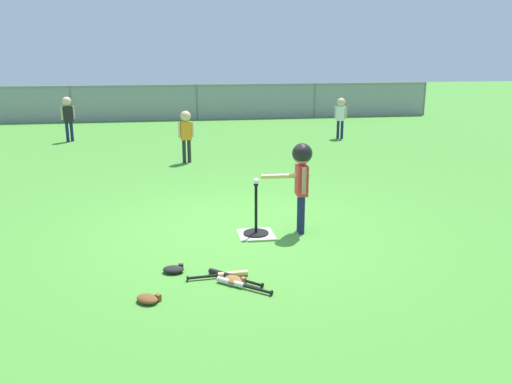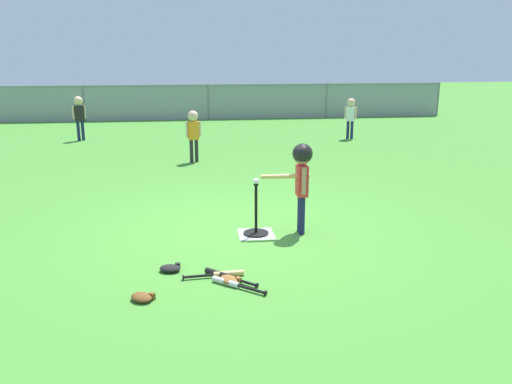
{
  "view_description": "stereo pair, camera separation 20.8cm",
  "coord_description": "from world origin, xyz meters",
  "px_view_note": "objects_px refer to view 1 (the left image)",
  "views": [
    {
      "loc": [
        -0.82,
        -6.43,
        2.25
      ],
      "look_at": [
        0.16,
        -0.22,
        0.55
      ],
      "focal_mm": 37.08,
      "sensor_mm": 36.0,
      "label": 1
    },
    {
      "loc": [
        -0.61,
        -6.46,
        2.25
      ],
      "look_at": [
        0.16,
        -0.22,
        0.55
      ],
      "focal_mm": 37.08,
      "sensor_mm": 36.0,
      "label": 2
    }
  ],
  "objects_px": {
    "fielder_deep_center": "(186,130)",
    "fielder_deep_left": "(68,113)",
    "batting_tee": "(256,226)",
    "glove_near_bats": "(234,280)",
    "batter_child": "(301,170)",
    "baseball_on_tee": "(256,181)",
    "glove_tossed_aside": "(174,269)",
    "fielder_deep_right": "(341,113)",
    "spare_bat_silver": "(236,284)",
    "spare_bat_wood": "(226,275)",
    "spare_bat_black": "(228,276)",
    "glove_by_plate": "(148,299)"
  },
  "relations": [
    {
      "from": "batting_tee",
      "to": "fielder_deep_right",
      "type": "bearing_deg",
      "value": 64.56
    },
    {
      "from": "baseball_on_tee",
      "to": "spare_bat_silver",
      "type": "xyz_separation_m",
      "value": [
        -0.43,
        -1.48,
        -0.66
      ]
    },
    {
      "from": "fielder_deep_center",
      "to": "fielder_deep_left",
      "type": "height_order",
      "value": "fielder_deep_left"
    },
    {
      "from": "baseball_on_tee",
      "to": "spare_bat_wood",
      "type": "relative_size",
      "value": 0.12
    },
    {
      "from": "spare_bat_silver",
      "to": "spare_bat_wood",
      "type": "xyz_separation_m",
      "value": [
        -0.07,
        0.23,
        -0.0
      ]
    },
    {
      "from": "fielder_deep_left",
      "to": "fielder_deep_center",
      "type": "bearing_deg",
      "value": -47.23
    },
    {
      "from": "fielder_deep_center",
      "to": "spare_bat_wood",
      "type": "distance_m",
      "value": 5.83
    },
    {
      "from": "spare_bat_black",
      "to": "batting_tee",
      "type": "bearing_deg",
      "value": 68.98
    },
    {
      "from": "glove_near_bats",
      "to": "baseball_on_tee",
      "type": "bearing_deg",
      "value": 72.46
    },
    {
      "from": "baseball_on_tee",
      "to": "glove_near_bats",
      "type": "distance_m",
      "value": 1.61
    },
    {
      "from": "spare_bat_silver",
      "to": "glove_near_bats",
      "type": "bearing_deg",
      "value": 100.07
    },
    {
      "from": "baseball_on_tee",
      "to": "glove_by_plate",
      "type": "bearing_deg",
      "value": -127.09
    },
    {
      "from": "spare_bat_black",
      "to": "baseball_on_tee",
      "type": "bearing_deg",
      "value": 68.98
    },
    {
      "from": "batter_child",
      "to": "fielder_deep_left",
      "type": "relative_size",
      "value": 1.02
    },
    {
      "from": "batting_tee",
      "to": "spare_bat_silver",
      "type": "xyz_separation_m",
      "value": [
        -0.43,
        -1.48,
        -0.07
      ]
    },
    {
      "from": "spare_bat_silver",
      "to": "glove_by_plate",
      "type": "bearing_deg",
      "value": -166.47
    },
    {
      "from": "fielder_deep_right",
      "to": "glove_near_bats",
      "type": "bearing_deg",
      "value": -114.18
    },
    {
      "from": "batter_child",
      "to": "glove_near_bats",
      "type": "bearing_deg",
      "value": -125.97
    },
    {
      "from": "fielder_deep_right",
      "to": "spare_bat_silver",
      "type": "bearing_deg",
      "value": -113.9
    },
    {
      "from": "fielder_deep_right",
      "to": "spare_bat_black",
      "type": "relative_size",
      "value": 2.03
    },
    {
      "from": "glove_near_bats",
      "to": "glove_by_plate",
      "type": "bearing_deg",
      "value": -161.27
    },
    {
      "from": "fielder_deep_center",
      "to": "glove_tossed_aside",
      "type": "xyz_separation_m",
      "value": [
        -0.31,
        -5.58,
        -0.65
      ]
    },
    {
      "from": "batting_tee",
      "to": "glove_near_bats",
      "type": "distance_m",
      "value": 1.47
    },
    {
      "from": "spare_bat_wood",
      "to": "glove_tossed_aside",
      "type": "relative_size",
      "value": 2.56
    },
    {
      "from": "fielder_deep_center",
      "to": "glove_tossed_aside",
      "type": "distance_m",
      "value": 5.63
    },
    {
      "from": "glove_by_plate",
      "to": "baseball_on_tee",
      "type": "bearing_deg",
      "value": 52.91
    },
    {
      "from": "fielder_deep_center",
      "to": "glove_tossed_aside",
      "type": "height_order",
      "value": "fielder_deep_center"
    },
    {
      "from": "baseball_on_tee",
      "to": "fielder_deep_left",
      "type": "distance_m",
      "value": 8.41
    },
    {
      "from": "fielder_deep_center",
      "to": "spare_bat_wood",
      "type": "relative_size",
      "value": 1.69
    },
    {
      "from": "spare_bat_black",
      "to": "spare_bat_wood",
      "type": "bearing_deg",
      "value": 109.16
    },
    {
      "from": "glove_tossed_aside",
      "to": "baseball_on_tee",
      "type": "bearing_deg",
      "value": 45.17
    },
    {
      "from": "batting_tee",
      "to": "spare_bat_wood",
      "type": "height_order",
      "value": "batting_tee"
    },
    {
      "from": "fielder_deep_left",
      "to": "baseball_on_tee",
      "type": "bearing_deg",
      "value": -64.92
    },
    {
      "from": "batting_tee",
      "to": "glove_tossed_aside",
      "type": "height_order",
      "value": "batting_tee"
    },
    {
      "from": "spare_bat_black",
      "to": "glove_near_bats",
      "type": "distance_m",
      "value": 0.13
    },
    {
      "from": "fielder_deep_left",
      "to": "spare_bat_wood",
      "type": "height_order",
      "value": "fielder_deep_left"
    },
    {
      "from": "batter_child",
      "to": "fielder_deep_center",
      "type": "distance_m",
      "value": 4.74
    },
    {
      "from": "fielder_deep_center",
      "to": "fielder_deep_right",
      "type": "bearing_deg",
      "value": 31.13
    },
    {
      "from": "spare_bat_black",
      "to": "glove_near_bats",
      "type": "xyz_separation_m",
      "value": [
        0.05,
        -0.12,
        0.01
      ]
    },
    {
      "from": "batter_child",
      "to": "glove_near_bats",
      "type": "height_order",
      "value": "batter_child"
    },
    {
      "from": "fielder_deep_center",
      "to": "glove_near_bats",
      "type": "distance_m",
      "value": 5.98
    },
    {
      "from": "batter_child",
      "to": "fielder_deep_center",
      "type": "bearing_deg",
      "value": 105.73
    },
    {
      "from": "fielder_deep_left",
      "to": "glove_by_plate",
      "type": "bearing_deg",
      "value": -76.16
    },
    {
      "from": "glove_near_bats",
      "to": "fielder_deep_center",
      "type": "bearing_deg",
      "value": 92.68
    },
    {
      "from": "baseball_on_tee",
      "to": "fielder_deep_right",
      "type": "xyz_separation_m",
      "value": [
        3.32,
        6.98,
        -0.01
      ]
    },
    {
      "from": "fielder_deep_right",
      "to": "fielder_deep_left",
      "type": "bearing_deg",
      "value": 174.77
    },
    {
      "from": "batter_child",
      "to": "fielder_deep_left",
      "type": "bearing_deg",
      "value": 118.4
    },
    {
      "from": "fielder_deep_center",
      "to": "spare_bat_silver",
      "type": "relative_size",
      "value": 2.07
    },
    {
      "from": "baseball_on_tee",
      "to": "spare_bat_wood",
      "type": "distance_m",
      "value": 1.5
    },
    {
      "from": "fielder_deep_center",
      "to": "glove_near_bats",
      "type": "height_order",
      "value": "fielder_deep_center"
    }
  ]
}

